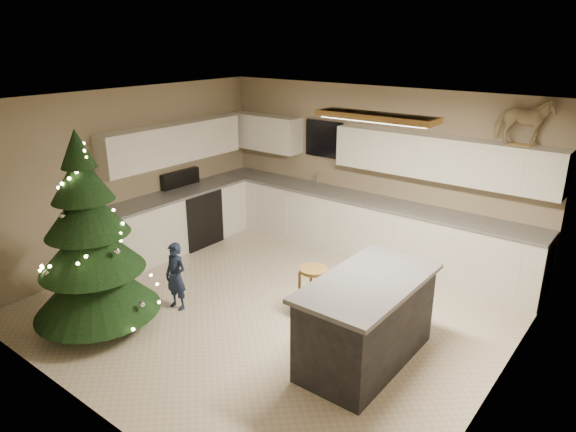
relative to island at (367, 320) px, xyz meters
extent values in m
plane|color=beige|center=(-1.51, 0.24, -0.48)|extent=(5.50, 5.50, 0.00)
cube|color=gray|center=(-1.51, 2.74, 0.82)|extent=(5.50, 0.02, 2.60)
cube|color=gray|center=(-1.51, -2.26, 0.82)|extent=(5.50, 0.02, 2.60)
cube|color=gray|center=(-4.26, 0.24, 0.82)|extent=(0.02, 5.00, 2.60)
cube|color=gray|center=(1.24, 0.24, 0.82)|extent=(0.02, 5.00, 2.60)
cube|color=silver|center=(-1.51, 0.24, 2.12)|extent=(5.50, 5.00, 0.02)
cube|color=olive|center=(-0.21, 0.34, 2.07)|extent=(1.25, 0.32, 0.06)
cube|color=white|center=(-0.21, 0.34, 2.04)|extent=(1.15, 0.24, 0.02)
cube|color=white|center=(-1.51, 2.44, -0.03)|extent=(5.48, 0.60, 0.90)
cube|color=white|center=(-3.96, 0.84, -0.03)|extent=(0.60, 2.60, 0.90)
cube|color=slate|center=(-1.51, 2.43, 0.44)|extent=(5.48, 0.62, 0.04)
cube|color=slate|center=(-3.95, 0.84, 0.44)|extent=(0.62, 2.60, 0.04)
cube|color=white|center=(-3.56, 2.57, 1.22)|extent=(1.40, 0.35, 0.60)
cube|color=white|center=(-0.36, 2.57, 1.22)|extent=(3.20, 0.35, 0.60)
cube|color=white|center=(-4.08, 0.97, 1.22)|extent=(0.35, 2.60, 0.60)
cube|color=black|center=(-2.41, 2.71, 1.22)|extent=(0.70, 0.04, 0.60)
cube|color=#99999E|center=(-2.41, 2.44, 0.42)|extent=(0.55, 0.40, 0.06)
cylinder|color=#99999E|center=(-2.41, 2.54, 0.58)|extent=(0.03, 0.03, 0.24)
cube|color=black|center=(-3.94, 1.14, -0.03)|extent=(0.64, 0.75, 0.90)
cube|color=black|center=(-4.19, 1.14, 0.57)|extent=(0.10, 0.75, 0.30)
cube|color=black|center=(0.00, 0.00, -0.03)|extent=(0.80, 1.60, 0.90)
cube|color=#38383E|center=(0.00, 0.00, 0.45)|extent=(0.90, 1.70, 0.05)
cylinder|color=olive|center=(-0.95, 0.38, 0.16)|extent=(0.34, 0.34, 0.04)
cylinder|color=olive|center=(-1.08, 0.26, -0.17)|extent=(0.04, 0.04, 0.62)
cylinder|color=olive|center=(-0.83, 0.26, -0.17)|extent=(0.04, 0.04, 0.62)
cylinder|color=olive|center=(-1.08, 0.51, -0.17)|extent=(0.04, 0.04, 0.62)
cylinder|color=olive|center=(-0.83, 0.51, -0.17)|extent=(0.04, 0.04, 0.62)
cube|color=olive|center=(-0.95, 0.38, -0.28)|extent=(0.26, 0.03, 0.03)
cylinder|color=#3F2816|center=(-2.85, -1.35, -0.32)|extent=(0.13, 0.13, 0.32)
cone|color=black|center=(-2.85, -1.35, 0.10)|extent=(1.44, 1.44, 0.74)
cone|color=black|center=(-2.85, -1.35, 0.58)|extent=(1.19, 1.19, 0.64)
cone|color=black|center=(-2.85, -1.35, 1.00)|extent=(0.93, 0.93, 0.58)
cone|color=black|center=(-2.85, -1.35, 1.38)|extent=(0.68, 0.68, 0.53)
cone|color=black|center=(-2.85, -1.35, 1.69)|extent=(0.38, 0.38, 0.42)
sphere|color=#FFD88C|center=(-2.10, -1.35, -0.21)|extent=(0.04, 0.04, 0.04)
sphere|color=#FFD88C|center=(-2.19, -1.04, -0.15)|extent=(0.04, 0.04, 0.04)
sphere|color=#FFD88C|center=(-2.41, -0.80, -0.08)|extent=(0.04, 0.04, 0.04)
sphere|color=#FFD88C|center=(-2.70, -0.69, -0.02)|extent=(0.04, 0.04, 0.04)
sphere|color=#FFD88C|center=(-3.00, -0.71, 0.05)|extent=(0.04, 0.04, 0.04)
sphere|color=#FFD88C|center=(-3.26, -0.86, 0.11)|extent=(0.04, 0.04, 0.04)
sphere|color=#FFD88C|center=(-3.41, -1.10, 0.18)|extent=(0.04, 0.04, 0.04)
sphere|color=#FFD88C|center=(-3.44, -1.37, 0.24)|extent=(0.04, 0.04, 0.04)
sphere|color=#FFD88C|center=(-3.36, -1.61, 0.31)|extent=(0.04, 0.04, 0.04)
sphere|color=#FFD88C|center=(-3.18, -1.79, 0.37)|extent=(0.04, 0.04, 0.04)
sphere|color=#FFD88C|center=(-2.95, -1.87, 0.43)|extent=(0.04, 0.04, 0.04)
sphere|color=#FFD88C|center=(-2.72, -1.84, 0.50)|extent=(0.04, 0.04, 0.04)
sphere|color=#FFD88C|center=(-2.54, -1.72, 0.56)|extent=(0.04, 0.04, 0.04)
sphere|color=#FFD88C|center=(-2.43, -1.54, 0.63)|extent=(0.04, 0.04, 0.04)
sphere|color=#FFD88C|center=(-2.41, -1.34, 0.69)|extent=(0.04, 0.04, 0.04)
sphere|color=#FFD88C|center=(-2.48, -1.16, 0.76)|extent=(0.04, 0.04, 0.04)
sphere|color=#FFD88C|center=(-2.62, -1.04, 0.82)|extent=(0.04, 0.04, 0.04)
sphere|color=#FFD88C|center=(-2.79, -0.99, 0.89)|extent=(0.04, 0.04, 0.04)
sphere|color=#FFD88C|center=(-2.94, -1.02, 0.95)|extent=(0.04, 0.04, 0.04)
sphere|color=#FFD88C|center=(-3.06, -1.11, 1.02)|extent=(0.04, 0.04, 0.04)
sphere|color=#FFD88C|center=(-3.13, -1.24, 1.08)|extent=(0.04, 0.04, 0.04)
sphere|color=#FFD88C|center=(-3.13, -1.37, 1.15)|extent=(0.04, 0.04, 0.04)
sphere|color=#FFD88C|center=(-3.07, -1.48, 1.21)|extent=(0.04, 0.04, 0.04)
sphere|color=#FFD88C|center=(-2.98, -1.55, 1.28)|extent=(0.04, 0.04, 0.04)
sphere|color=#FFD88C|center=(-2.88, -1.56, 1.34)|extent=(0.04, 0.04, 0.04)
sphere|color=#FFD88C|center=(-2.80, -1.53, 1.41)|extent=(0.04, 0.04, 0.04)
sphere|color=#FFD88C|center=(-2.74, -1.48, 1.47)|extent=(0.04, 0.04, 0.04)
sphere|color=#FFD88C|center=(-2.72, -1.41, 1.54)|extent=(0.04, 0.04, 0.04)
sphere|color=#FFD88C|center=(-2.73, -1.35, 1.60)|extent=(0.04, 0.04, 0.04)
sphere|color=#FFD88C|center=(-2.77, -1.30, 1.67)|extent=(0.04, 0.04, 0.04)
sphere|color=#FFD88C|center=(-2.81, -1.29, 1.73)|extent=(0.04, 0.04, 0.04)
sphere|color=silver|center=(-2.21, -1.35, -0.06)|extent=(0.07, 0.07, 0.07)
sphere|color=silver|center=(-3.18, -0.90, 0.16)|extent=(0.07, 0.07, 0.07)
sphere|color=silver|center=(-3.00, -1.82, 0.37)|extent=(0.07, 0.07, 0.07)
sphere|color=silver|center=(-2.46, -1.23, 0.58)|extent=(0.07, 0.07, 0.07)
sphere|color=silver|center=(-3.12, -1.16, 0.79)|extent=(0.07, 0.07, 0.07)
sphere|color=silver|center=(-2.85, -1.62, 1.00)|extent=(0.07, 0.07, 0.07)
sphere|color=silver|center=(-2.70, -1.24, 1.22)|extent=(0.07, 0.07, 0.07)
sphere|color=silver|center=(-2.96, -1.32, 1.43)|extent=(0.07, 0.07, 0.07)
sphere|color=silver|center=(-2.84, -1.39, 1.64)|extent=(0.07, 0.07, 0.07)
imported|color=#131E3C|center=(-2.45, -0.49, -0.04)|extent=(0.33, 0.23, 0.88)
cube|color=olive|center=(0.64, 2.53, 1.53)|extent=(0.26, 0.02, 0.02)
cube|color=olive|center=(0.64, 2.61, 1.53)|extent=(0.26, 0.02, 0.02)
imported|color=beige|center=(0.64, 2.57, 1.82)|extent=(0.73, 0.50, 0.56)
camera|label=1|loc=(2.24, -4.23, 2.84)|focal=32.00mm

